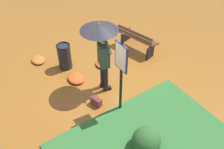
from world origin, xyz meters
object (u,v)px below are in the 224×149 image
person_with_umbrella (101,41)px  trash_bin (65,56)px  info_sign_post (121,66)px  park_bench (137,39)px  handbag (96,101)px

person_with_umbrella → trash_bin: bearing=18.8°
info_sign_post → park_bench: 2.97m
park_bench → trash_bin: 2.49m
info_sign_post → handbag: bearing=43.5°
handbag → park_bench: size_ratio=0.26×
handbag → park_bench: bearing=-60.1°
park_bench → trash_bin: (0.47, 2.45, 0.02)m
handbag → trash_bin: (1.90, -0.04, 0.29)m
person_with_umbrella → trash_bin: 1.86m
person_with_umbrella → handbag: person_with_umbrella is taller
person_with_umbrella → info_sign_post: (-0.96, 0.07, -0.11)m
person_with_umbrella → info_sign_post: 0.97m
person_with_umbrella → park_bench: (0.93, -1.97, -1.15)m
handbag → person_with_umbrella: bearing=-46.0°
park_bench → handbag: bearing=119.9°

